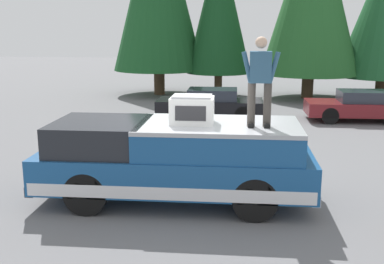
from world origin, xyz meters
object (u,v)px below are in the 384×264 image
Objects in this scene: parked_car_maroon at (362,106)px; parked_car_black at (211,104)px; pickup_truck at (175,160)px; person_on_truck_bed at (260,79)px; compressor_unit at (192,110)px.

parked_car_black is (-0.01, 5.75, 0.00)m from parked_car_maroon.
pickup_truck reaches higher than parked_car_maroon.
person_on_truck_bed reaches higher than parked_car_maroon.
person_on_truck_bed is at bearing -98.06° from pickup_truck.
person_on_truck_bed is 10.39m from parked_car_maroon.
parked_car_black is (9.08, 0.15, -1.35)m from compressor_unit.
parked_car_maroon and parked_car_black have the same top height.
person_on_truck_bed is 9.57m from parked_car_black.
compressor_unit is 0.20× the size of parked_car_black.
pickup_truck is 1.35× the size of parked_car_black.
parked_car_maroon is at bearing -31.62° from compressor_unit.
person_on_truck_bed is (-0.23, -1.64, 1.68)m from pickup_truck.
parked_car_maroon is (9.09, -5.59, -1.35)m from compressor_unit.
parked_car_maroon is at bearing -33.38° from pickup_truck.
pickup_truck is at bearing 81.94° from person_on_truck_bed.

